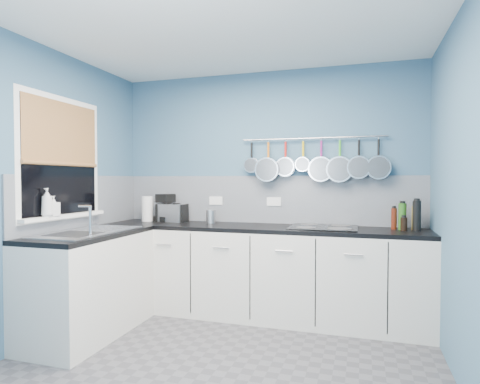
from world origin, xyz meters
The scene contains 41 objects.
floor centered at (0.00, 0.00, -0.01)m, with size 3.20×3.00×0.02m, color #47474C.
ceiling centered at (0.00, 0.00, 2.51)m, with size 3.20×3.00×0.02m, color white.
wall_back centered at (0.00, 1.51, 1.25)m, with size 3.20×0.02×2.50m, color #3B5F7B.
wall_front centered at (0.00, -1.51, 1.25)m, with size 3.20×0.02×2.50m, color #3B5F7B.
wall_left centered at (-1.61, 0.00, 1.25)m, with size 0.02×3.00×2.50m, color #3B5F7B.
wall_right centered at (1.61, 0.00, 1.25)m, with size 0.02×3.00×2.50m, color #3B5F7B.
backsplash_back centered at (0.00, 1.49, 1.15)m, with size 3.20×0.02×0.50m, color #979CA7.
backsplash_left centered at (-1.59, 0.60, 1.15)m, with size 0.02×1.80×0.50m, color #979CA7.
cabinet_run_back centered at (0.00, 1.20, 0.43)m, with size 3.20×0.60×0.86m, color silver.
worktop_back centered at (0.00, 1.20, 0.88)m, with size 3.20×0.60×0.04m, color black.
cabinet_run_left centered at (-1.30, 0.30, 0.43)m, with size 0.60×1.20×0.86m, color silver.
worktop_left centered at (-1.30, 0.30, 0.88)m, with size 0.60×1.20×0.04m, color black.
window_frame centered at (-1.58, 0.30, 1.55)m, with size 0.01×1.00×1.10m, color white.
window_glass centered at (-1.57, 0.30, 1.55)m, with size 0.01×0.90×1.00m, color black.
bamboo_blind centered at (-1.56, 0.30, 1.77)m, with size 0.01×0.90×0.55m, color #976645.
window_sill centered at (-1.55, 0.30, 1.04)m, with size 0.10×0.98×0.03m, color white.
sink_unit centered at (-1.30, 0.30, 0.90)m, with size 0.50×0.95×0.01m, color silver.
mixer_tap centered at (-1.14, 0.12, 1.03)m, with size 0.12×0.08×0.26m, color silver, non-canonical shape.
socket_left centered at (-0.55, 1.48, 1.13)m, with size 0.15×0.01×0.09m, color white.
socket_right centered at (0.10, 1.48, 1.13)m, with size 0.15×0.01×0.09m, color white.
pot_rail centered at (0.50, 1.45, 1.78)m, with size 0.02×0.02×1.45m, color silver.
soap_bottle_a centered at (-1.53, 0.07, 1.17)m, with size 0.09×0.09×0.24m, color white.
soap_bottle_b centered at (-1.53, 0.15, 1.14)m, with size 0.08×0.08×0.17m, color white.
paper_towel centered at (-1.29, 1.28, 1.04)m, with size 0.12×0.12×0.27m, color white.
coffee_maker centered at (-1.10, 1.34, 1.05)m, with size 0.17×0.19×0.30m, color black, non-canonical shape.
toaster centered at (-1.00, 1.32, 1.00)m, with size 0.30×0.17×0.19m, color silver.
canister centered at (-0.55, 1.31, 0.97)m, with size 0.10×0.10×0.14m, color silver.
hob centered at (0.64, 1.24, 0.91)m, with size 0.63×0.55×0.01m, color black.
pan_0 centered at (-0.13, 1.44, 1.61)m, with size 0.16×0.06×0.35m, color silver, non-canonical shape.
pan_1 centered at (0.05, 1.44, 1.56)m, with size 0.25×0.11×0.44m, color silver, non-canonical shape.
pan_2 centered at (0.23, 1.44, 1.59)m, with size 0.20×0.06×0.39m, color silver, non-canonical shape.
pan_3 centered at (0.41, 1.44, 1.61)m, with size 0.15×0.08×0.34m, color silver, non-canonical shape.
pan_4 centered at (0.59, 1.44, 1.56)m, with size 0.25×0.09×0.44m, color silver, non-canonical shape.
pan_5 centered at (0.77, 1.44, 1.56)m, with size 0.26×0.09×0.45m, color silver, non-canonical shape.
pan_6 centered at (0.95, 1.44, 1.57)m, with size 0.22×0.10×0.41m, color silver, non-canonical shape.
pan_7 centered at (1.14, 1.44, 1.57)m, with size 0.23×0.10×0.42m, color silver, non-canonical shape.
condiment_0 centered at (1.45, 1.31, 1.01)m, with size 0.06×0.06×0.22m, color olive.
condiment_1 centered at (1.34, 1.30, 1.02)m, with size 0.07×0.07×0.24m, color #265919.
condiment_2 centered at (1.27, 1.31, 1.00)m, with size 0.05×0.05×0.20m, color #4C190C.
condiment_3 centered at (1.46, 1.23, 1.04)m, with size 0.07×0.07×0.27m, color black.
condiment_4 centered at (1.35, 1.20, 0.96)m, with size 0.06×0.06×0.12m, color black.
Camera 1 is at (0.99, -2.62, 1.36)m, focal length 29.82 mm.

